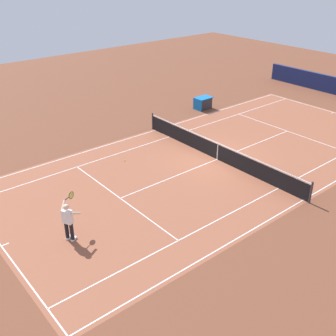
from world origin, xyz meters
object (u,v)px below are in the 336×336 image
(tennis_net, at_px, (218,151))
(equipment_cart_tarped, at_px, (203,103))
(tennis_ball, at_px, (125,161))
(tennis_player_near, at_px, (68,220))

(tennis_net, height_order, equipment_cart_tarped, tennis_net)
(tennis_net, height_order, tennis_ball, tennis_net)
(tennis_player_near, xyz_separation_m, equipment_cart_tarped, (-14.88, -7.91, -0.49))
(tennis_net, relative_size, equipment_cart_tarped, 9.36)
(tennis_ball, bearing_deg, tennis_net, 142.88)
(equipment_cart_tarped, bearing_deg, tennis_net, 51.39)
(tennis_player_near, distance_m, equipment_cart_tarped, 16.85)
(tennis_ball, distance_m, equipment_cart_tarped, 9.96)
(tennis_ball, bearing_deg, equipment_cart_tarped, -159.39)
(tennis_net, height_order, tennis_player_near, tennis_player_near)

